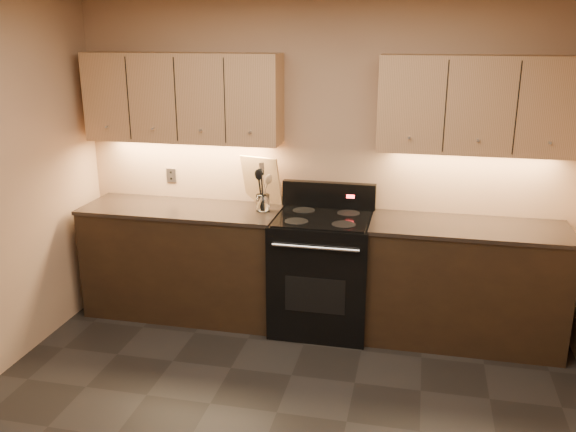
% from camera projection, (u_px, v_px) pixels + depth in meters
% --- Properties ---
extents(wall_back, '(4.00, 0.04, 2.60)m').
position_uv_depth(wall_back, '(321.00, 161.00, 4.93)').
color(wall_back, tan).
rests_on(wall_back, ground).
extents(counter_left, '(1.62, 0.62, 0.93)m').
position_uv_depth(counter_left, '(184.00, 260.00, 5.12)').
color(counter_left, black).
rests_on(counter_left, ground).
extents(counter_right, '(1.46, 0.62, 0.93)m').
position_uv_depth(counter_right, '(465.00, 283.00, 4.65)').
color(counter_right, black).
rests_on(counter_right, ground).
extents(stove, '(0.76, 0.68, 1.14)m').
position_uv_depth(stove, '(322.00, 271.00, 4.86)').
color(stove, black).
rests_on(stove, ground).
extents(upper_cab_left, '(1.60, 0.30, 0.70)m').
position_uv_depth(upper_cab_left, '(183.00, 98.00, 4.87)').
color(upper_cab_left, tan).
rests_on(upper_cab_left, wall_back).
extents(upper_cab_right, '(1.44, 0.30, 0.70)m').
position_uv_depth(upper_cab_right, '(479.00, 105.00, 4.40)').
color(upper_cab_right, tan).
rests_on(upper_cab_right, wall_back).
extents(outlet_plate, '(0.08, 0.01, 0.12)m').
position_uv_depth(outlet_plate, '(171.00, 175.00, 5.24)').
color(outlet_plate, '#B2B5BA').
rests_on(outlet_plate, wall_back).
extents(utensil_crock, '(0.12, 0.12, 0.14)m').
position_uv_depth(utensil_crock, '(263.00, 203.00, 4.87)').
color(utensil_crock, white).
rests_on(utensil_crock, counter_left).
extents(cutting_board, '(0.35, 0.20, 0.41)m').
position_uv_depth(cutting_board, '(261.00, 180.00, 5.02)').
color(cutting_board, '#DBB076').
rests_on(cutting_board, counter_left).
extents(wooden_spoon, '(0.15, 0.09, 0.29)m').
position_uv_depth(wooden_spoon, '(259.00, 192.00, 4.84)').
color(wooden_spoon, '#DBB076').
rests_on(wooden_spoon, utensil_crock).
extents(black_spoon, '(0.09, 0.09, 0.32)m').
position_uv_depth(black_spoon, '(262.00, 189.00, 4.85)').
color(black_spoon, black).
rests_on(black_spoon, utensil_crock).
extents(black_turner, '(0.14, 0.18, 0.36)m').
position_uv_depth(black_turner, '(264.00, 189.00, 4.80)').
color(black_turner, black).
rests_on(black_turner, utensil_crock).
extents(steel_spatula, '(0.16, 0.15, 0.39)m').
position_uv_depth(steel_spatula, '(267.00, 186.00, 4.83)').
color(steel_spatula, silver).
rests_on(steel_spatula, utensil_crock).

